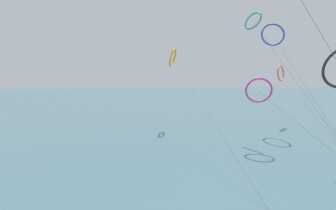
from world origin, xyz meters
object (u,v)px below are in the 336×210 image
Objects in this scene: kite_magenta at (259,90)px; kite_cobalt at (273,35)px; kite_coral at (281,73)px; kite_amber at (173,58)px; kite_teal at (253,21)px.

kite_cobalt is (9.15, 10.82, 10.36)m from kite_magenta.
kite_cobalt reaches higher than kite_coral.
kite_magenta is at bearing -168.02° from kite_coral.
kite_magenta is 20.42m from kite_amber.
kite_teal is 6.23m from kite_cobalt.
kite_teal is at bearing 175.00° from kite_coral.
kite_coral reaches higher than kite_magenta.
kite_coral is (14.38, 14.64, 2.82)m from kite_magenta.
kite_coral is (24.53, -1.98, -3.33)m from kite_amber.
kite_cobalt is (-5.23, -3.82, 7.54)m from kite_coral.
kite_amber is at bearing -141.50° from kite_teal.
kite_coral is at bearing 96.70° from kite_teal.
kite_magenta is 0.50× the size of kite_cobalt.
kite_magenta is 20.72m from kite_coral.
kite_coral is 1.10× the size of kite_cobalt.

